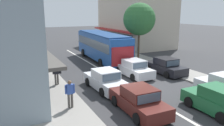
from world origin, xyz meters
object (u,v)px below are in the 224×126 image
sedan_queue_far_back (105,80)px  traffic_light_downstreet (40,32)px  pedestrian_with_handbag_near (56,73)px  pedestrian_browsing_midblock (70,92)px  sedan_adjacent_lane_lead (139,101)px  hatchback_adjacent_lane_trail (216,101)px  sedan_behind_bus_near (134,69)px  city_bus (102,45)px  street_tree_right (139,19)px  parked_sedan_kerb_second (165,66)px

sedan_queue_far_back → traffic_light_downstreet: size_ratio=1.02×
pedestrian_with_handbag_near → pedestrian_browsing_midblock: same height
sedan_adjacent_lane_lead → pedestrian_with_handbag_near: (-3.16, 6.41, 0.40)m
hatchback_adjacent_lane_trail → sedan_behind_bus_near: size_ratio=0.88×
city_bus → pedestrian_with_handbag_near: bearing=-135.4°
sedan_queue_far_back → street_tree_right: street_tree_right is taller
street_tree_right → parked_sedan_kerb_second: bearing=-101.4°
parked_sedan_kerb_second → pedestrian_browsing_midblock: 10.55m
city_bus → parked_sedan_kerb_second: (3.08, -7.34, -1.22)m
hatchback_adjacent_lane_trail → sedan_behind_bus_near: bearing=92.2°
sedan_queue_far_back → parked_sedan_kerb_second: same height
traffic_light_downstreet → street_tree_right: (9.75, -10.07, 1.84)m
traffic_light_downstreet → pedestrian_browsing_midblock: size_ratio=2.58×
city_bus → sedan_adjacent_lane_lead: bearing=-104.9°
sedan_behind_bus_near → parked_sedan_kerb_second: 3.07m
sedan_queue_far_back → city_bus: bearing=67.7°
city_bus → hatchback_adjacent_lane_trail: bearing=-88.5°
sedan_adjacent_lane_lead → street_tree_right: (7.82, 12.04, 4.03)m
sedan_queue_far_back → pedestrian_with_handbag_near: 3.76m
hatchback_adjacent_lane_trail → traffic_light_downstreet: (-5.76, 24.11, 2.15)m
hatchback_adjacent_lane_trail → street_tree_right: street_tree_right is taller
sedan_adjacent_lane_lead → street_tree_right: street_tree_right is taller
sedan_queue_far_back → sedan_adjacent_lane_lead: same height
sedan_behind_bus_near → pedestrian_browsing_midblock: (-6.89, -4.26, 0.40)m
pedestrian_with_handbag_near → sedan_queue_far_back: bearing=-35.8°
city_bus → traffic_light_downstreet: 10.68m
pedestrian_with_handbag_near → traffic_light_downstreet: bearing=85.5°
sedan_behind_bus_near → pedestrian_with_handbag_near: 6.69m
traffic_light_downstreet → street_tree_right: size_ratio=0.64×
city_bus → sedan_adjacent_lane_lead: (-3.44, -12.92, -1.22)m
sedan_behind_bus_near → pedestrian_with_handbag_near: (-6.67, 0.22, 0.40)m
hatchback_adjacent_lane_trail → sedan_adjacent_lane_lead: size_ratio=0.88×
pedestrian_browsing_midblock → pedestrian_with_handbag_near: bearing=87.2°
street_tree_right → pedestrian_browsing_midblock: (-11.19, -10.09, -3.63)m
city_bus → hatchback_adjacent_lane_trail: city_bus is taller
traffic_light_downstreet → hatchback_adjacent_lane_trail: bearing=-76.6°
sedan_queue_far_back → street_tree_right: 11.84m
parked_sedan_kerb_second → pedestrian_with_handbag_near: 9.72m
parked_sedan_kerb_second → pedestrian_with_handbag_near: size_ratio=2.59×
sedan_behind_bus_near → street_tree_right: bearing=53.6°
hatchback_adjacent_lane_trail → traffic_light_downstreet: size_ratio=0.89×
traffic_light_downstreet → pedestrian_with_handbag_near: bearing=-94.5°
sedan_adjacent_lane_lead → sedan_behind_bus_near: bearing=60.4°
parked_sedan_kerb_second → pedestrian_browsing_midblock: size_ratio=2.59×
city_bus → parked_sedan_kerb_second: city_bus is taller
sedan_queue_far_back → pedestrian_browsing_midblock: pedestrian_browsing_midblock is taller
sedan_behind_bus_near → pedestrian_browsing_midblock: size_ratio=2.60×
pedestrian_browsing_midblock → hatchback_adjacent_lane_trail: bearing=-28.7°
street_tree_right → city_bus: bearing=168.6°
pedestrian_browsing_midblock → sedan_behind_bus_near: bearing=31.7°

